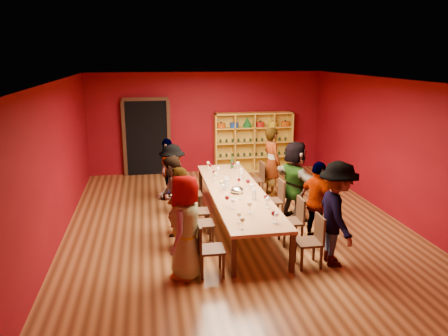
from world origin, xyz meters
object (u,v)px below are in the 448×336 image
(chair_person_left_2, at_px, (194,209))
(chair_person_right_2, at_px, (276,198))
(chair_person_left_1, at_px, (198,221))
(person_right_4, at_px, (272,162))
(person_left_1, at_px, (178,208))
(shelving_unit, at_px, (253,139))
(wine_bottle, at_px, (232,164))
(person_left_0, at_px, (186,227))
(person_right_1, at_px, (317,202))
(chair_person_left_4, at_px, (185,179))
(chair_person_right_1, at_px, (295,218))
(person_right_0, at_px, (337,214))
(chair_person_left_3, at_px, (189,192))
(person_left_2, at_px, (172,196))
(spittoon_bowl, at_px, (237,190))
(chair_person_right_4, at_px, (258,177))
(chair_person_right_0, at_px, (313,238))
(person_right_2, at_px, (295,181))
(person_left_4, at_px, (168,169))
(chair_person_left_0, at_px, (206,246))
(tasting_table, at_px, (237,193))
(person_left_3, at_px, (173,180))

(chair_person_left_2, distance_m, chair_person_right_2, 1.86)
(chair_person_left_1, xyz_separation_m, person_right_4, (2.18, 2.66, 0.38))
(chair_person_right_2, bearing_deg, person_left_1, -154.98)
(shelving_unit, xyz_separation_m, wine_bottle, (-1.14, -2.49, -0.11))
(person_right_4, bearing_deg, person_left_0, 134.03)
(person_left_0, relative_size, person_right_1, 1.08)
(chair_person_left_4, distance_m, chair_person_right_1, 3.56)
(chair_person_right_1, bearing_deg, person_right_0, -67.04)
(person_left_0, bearing_deg, person_right_4, 169.66)
(shelving_unit, relative_size, person_left_0, 1.42)
(shelving_unit, xyz_separation_m, chair_person_left_3, (-2.31, -3.38, -0.49))
(person_left_2, relative_size, spittoon_bowl, 5.92)
(person_right_1, distance_m, chair_person_right_4, 2.90)
(chair_person_right_0, xyz_separation_m, chair_person_right_1, (0.00, 0.94, 0.00))
(person_right_0, relative_size, chair_person_right_4, 2.03)
(person_right_2, bearing_deg, chair_person_left_1, 96.99)
(person_right_1, distance_m, spittoon_bowl, 1.66)
(chair_person_left_3, relative_size, person_left_4, 0.58)
(chair_person_left_2, relative_size, chair_person_left_3, 1.00)
(chair_person_right_2, height_order, wine_bottle, wine_bottle)
(person_right_4, bearing_deg, chair_person_right_0, 161.99)
(chair_person_left_3, distance_m, wine_bottle, 1.52)
(chair_person_left_0, height_order, spittoon_bowl, chair_person_left_0)
(person_right_4, distance_m, wine_bottle, 1.01)
(chair_person_left_3, xyz_separation_m, chair_person_left_4, (0.00, 1.07, 0.00))
(tasting_table, height_order, person_left_3, person_left_3)
(chair_person_left_4, bearing_deg, person_right_0, -61.00)
(person_right_0, distance_m, person_right_2, 2.16)
(shelving_unit, relative_size, person_left_3, 1.51)
(person_right_1, bearing_deg, chair_person_left_3, 28.51)
(chair_person_right_2, distance_m, wine_bottle, 1.83)
(chair_person_right_1, bearing_deg, person_left_1, 174.92)
(person_left_2, height_order, spittoon_bowl, person_left_2)
(wine_bottle, bearing_deg, chair_person_right_2, -68.67)
(chair_person_left_2, bearing_deg, person_left_4, 100.22)
(chair_person_left_4, distance_m, person_left_4, 0.48)
(person_left_0, relative_size, person_right_2, 0.98)
(chair_person_left_1, xyz_separation_m, person_left_3, (-0.35, 1.80, 0.30))
(person_left_3, bearing_deg, chair_person_right_1, 63.84)
(chair_person_left_4, distance_m, person_right_4, 2.22)
(chair_person_right_4, xyz_separation_m, spittoon_bowl, (-0.93, -1.92, 0.32))
(person_left_2, relative_size, chair_person_right_2, 1.79)
(person_left_2, height_order, chair_person_right_4, person_left_2)
(person_left_1, xyz_separation_m, person_left_3, (0.02, 1.80, 0.03))
(person_left_0, xyz_separation_m, chair_person_right_0, (2.14, 0.00, -0.35))
(person_left_0, relative_size, person_left_4, 1.11)
(chair_person_right_1, bearing_deg, wine_bottle, 102.72)
(chair_person_left_4, relative_size, person_right_0, 0.49)
(chair_person_left_1, relative_size, person_right_1, 0.57)
(chair_person_right_0, relative_size, person_right_1, 0.57)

